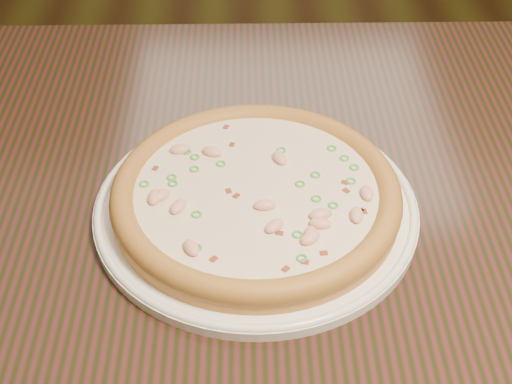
{
  "coord_description": "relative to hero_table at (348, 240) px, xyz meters",
  "views": [
    {
      "loc": [
        -0.24,
        -1.29,
        1.31
      ],
      "look_at": [
        -0.23,
        -0.69,
        0.78
      ],
      "focal_mm": 50.0,
      "sensor_mm": 36.0,
      "label": 1
    }
  ],
  "objects": [
    {
      "name": "hero_table",
      "position": [
        0.0,
        0.0,
        0.0
      ],
      "size": [
        1.2,
        0.8,
        0.75
      ],
      "color": "black",
      "rests_on": "ground"
    },
    {
      "name": "plate",
      "position": [
        -0.12,
        -0.05,
        0.11
      ],
      "size": [
        0.37,
        0.37,
        0.02
      ],
      "color": "white",
      "rests_on": "hero_table"
    },
    {
      "name": "ground",
      "position": [
        0.11,
        0.64,
        -0.65
      ],
      "size": [
        9.0,
        9.0,
        0.0
      ],
      "primitive_type": "plane",
      "color": "black"
    },
    {
      "name": "pizza",
      "position": [
        -0.12,
        -0.05,
        0.13
      ],
      "size": [
        0.33,
        0.33,
        0.03
      ],
      "color": "#BF8B46",
      "rests_on": "plate"
    }
  ]
}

